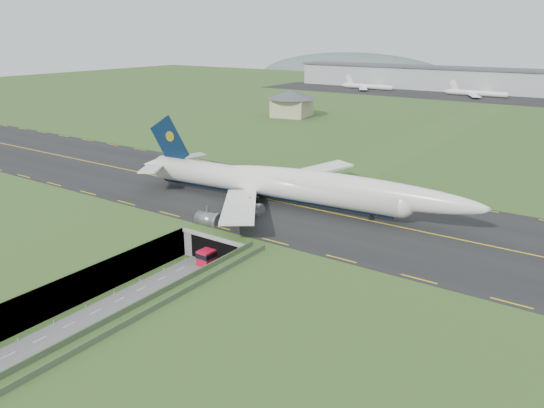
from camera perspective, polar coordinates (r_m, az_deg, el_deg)
The scene contains 10 objects.
ground at distance 101.69m, azimuth -9.17°, elevation -7.90°, with size 900.00×900.00×0.00m, color #304F1F.
airfield_deck at distance 100.43m, azimuth -9.25°, elevation -6.36°, with size 800.00×800.00×6.00m, color gray.
trench_road at distance 97.02m, azimuth -12.25°, elevation -9.37°, with size 12.00×75.00×0.20m, color slate.
taxiway at distance 123.39m, azimuth 1.25°, elevation 0.12°, with size 800.00×44.00×0.18m, color black.
tunnel_portal at distance 111.86m, azimuth -3.36°, elevation -3.34°, with size 17.00×22.30×6.00m.
guideway at distance 80.50m, azimuth -13.07°, elevation -11.28°, with size 3.00×53.00×7.05m.
jumbo_jet at distance 119.51m, azimuth 1.99°, elevation 2.00°, with size 86.31×56.70×18.84m.
shuttle_tram at distance 107.20m, azimuth -6.27°, elevation -5.35°, with size 3.04×7.63×3.10m.
service_building at distance 250.19m, azimuth 2.15°, elevation 11.04°, with size 26.52×26.52×12.50m.
cargo_terminal at distance 371.41m, azimuth 25.05°, elevation 11.80°, with size 320.00×67.00×15.60m.
Camera 1 is at (64.43, -65.08, 44.21)m, focal length 35.00 mm.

